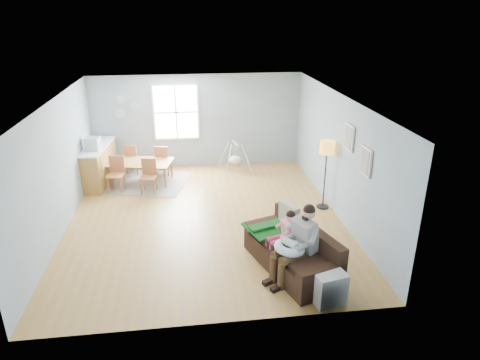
{
  "coord_description": "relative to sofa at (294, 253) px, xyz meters",
  "views": [
    {
      "loc": [
        -0.34,
        -8.67,
        4.43
      ],
      "look_at": [
        0.75,
        -0.29,
        1.0
      ],
      "focal_mm": 32.0,
      "sensor_mm": 36.0,
      "label": 1
    }
  ],
  "objects": [
    {
      "name": "storage_cube",
      "position": [
        0.3,
        -1.02,
        -0.02
      ],
      "size": [
        0.57,
        0.53,
        0.55
      ],
      "color": "white",
      "rests_on": "room"
    },
    {
      "name": "chair_se",
      "position": [
        -2.82,
        3.85,
        0.2
      ],
      "size": [
        0.45,
        0.45,
        0.87
      ],
      "color": "#975734",
      "rests_on": "rug"
    },
    {
      "name": "monitor",
      "position": [
        -4.2,
        4.33,
        0.91
      ],
      "size": [
        0.39,
        0.37,
        0.33
      ],
      "color": "#B0AFB4",
      "rests_on": "counter"
    },
    {
      "name": "father",
      "position": [
        -0.03,
        -0.32,
        0.43
      ],
      "size": [
        1.03,
        0.77,
        1.36
      ],
      "color": "gray",
      "rests_on": "sofa"
    },
    {
      "name": "baby_swing",
      "position": [
        -0.48,
        4.97,
        0.1
      ],
      "size": [
        1.02,
        1.03,
        0.88
      ],
      "color": "#B0AFB4",
      "rests_on": "room"
    },
    {
      "name": "wall_plates",
      "position": [
        -3.49,
        5.65,
        1.54
      ],
      "size": [
        0.67,
        0.02,
        0.66
      ],
      "color": "#8697A1",
      "rests_on": "room"
    },
    {
      "name": "chair_ne",
      "position": [
        -2.52,
        4.99,
        0.2
      ],
      "size": [
        0.46,
        0.46,
        0.88
      ],
      "color": "#975734",
      "rests_on": "rug"
    },
    {
      "name": "chair_nw",
      "position": [
        -3.36,
        5.21,
        0.2
      ],
      "size": [
        0.51,
        0.51,
        0.87
      ],
      "color": "#975734",
      "rests_on": "rug"
    },
    {
      "name": "counter",
      "position": [
        -4.18,
        4.68,
        0.23
      ],
      "size": [
        0.73,
        1.9,
        1.04
      ],
      "color": "brown",
      "rests_on": "room"
    },
    {
      "name": "pictures",
      "position": [
        1.48,
        1.13,
        1.56
      ],
      "size": [
        0.05,
        1.34,
        0.74
      ],
      "color": "white",
      "rests_on": "room"
    },
    {
      "name": "window",
      "position": [
        -2.08,
        5.64,
        1.36
      ],
      "size": [
        1.32,
        0.08,
        1.62
      ],
      "color": "white",
      "rests_on": "room"
    },
    {
      "name": "chair_sw",
      "position": [
        -3.65,
        4.07,
        0.22
      ],
      "size": [
        0.48,
        0.48,
        0.91
      ],
      "color": "#975734",
      "rests_on": "rug"
    },
    {
      "name": "dining_table",
      "position": [
        -3.08,
        4.53,
        -0.0
      ],
      "size": [
        1.81,
        1.25,
        0.58
      ],
      "primitive_type": "imported",
      "rotation": [
        0.0,
        0.0,
        -0.21
      ],
      "color": "brown",
      "rests_on": "rug"
    },
    {
      "name": "room",
      "position": [
        -1.48,
        2.18,
        2.13
      ],
      "size": [
        8.4,
        9.4,
        3.9
      ],
      "color": "#AD853D"
    },
    {
      "name": "beige_pillow",
      "position": [
        0.03,
        0.57,
        0.46
      ],
      "size": [
        0.32,
        0.51,
        0.49
      ],
      "primitive_type": "cube",
      "rotation": [
        0.0,
        0.0,
        0.41
      ],
      "color": "tan",
      "rests_on": "sofa"
    },
    {
      "name": "green_throw",
      "position": [
        -0.29,
        0.62,
        0.23
      ],
      "size": [
        1.13,
        1.02,
        0.04
      ],
      "primitive_type": "cube",
      "rotation": [
        0.0,
        0.0,
        0.35
      ],
      "color": "#145B21",
      "rests_on": "sofa"
    },
    {
      "name": "infant",
      "position": [
        -0.19,
        -0.33,
        0.44
      ],
      "size": [
        0.28,
        0.37,
        0.14
      ],
      "color": "silver",
      "rests_on": "nursing_pillow"
    },
    {
      "name": "nursing_pillow",
      "position": [
        -0.18,
        -0.37,
        0.35
      ],
      "size": [
        0.69,
        0.68,
        0.22
      ],
      "primitive_type": "torus",
      "rotation": [
        0.0,
        0.14,
        0.34
      ],
      "color": "#CBE5FF",
      "rests_on": "father"
    },
    {
      "name": "rug",
      "position": [
        -3.08,
        4.53,
        -0.29
      ],
      "size": [
        2.76,
        2.35,
        0.01
      ],
      "primitive_type": "cube",
      "rotation": [
        0.0,
        0.0,
        -0.25
      ],
      "color": "gray",
      "rests_on": "room"
    },
    {
      "name": "floor_lamp",
      "position": [
        1.32,
        2.38,
        1.07
      ],
      "size": [
        0.33,
        0.33,
        1.64
      ],
      "color": "black",
      "rests_on": "room"
    },
    {
      "name": "toddler",
      "position": [
        -0.13,
        0.16,
        0.41
      ],
      "size": [
        0.58,
        0.39,
        0.86
      ],
      "color": "white",
      "rests_on": "sofa"
    },
    {
      "name": "sofa",
      "position": [
        0.0,
        0.0,
        0.0
      ],
      "size": [
        1.47,
        2.22,
        0.83
      ],
      "color": "black",
      "rests_on": "room"
    }
  ]
}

